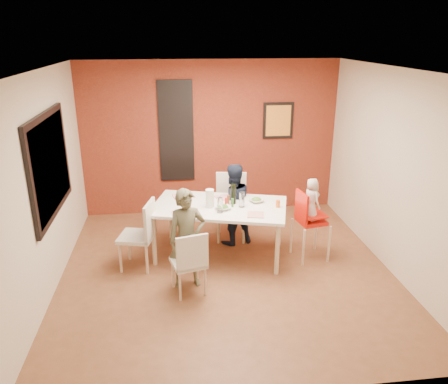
{
  "coord_description": "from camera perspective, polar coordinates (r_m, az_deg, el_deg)",
  "views": [
    {
      "loc": [
        -0.69,
        -5.29,
        3.11
      ],
      "look_at": [
        0.0,
        0.3,
        1.05
      ],
      "focal_mm": 35.0,
      "sensor_mm": 36.0,
      "label": 1
    }
  ],
  "objects": [
    {
      "name": "condiment_red",
      "position": [
        6.17,
        0.26,
        -1.36
      ],
      "size": [
        0.03,
        0.03,
        0.13
      ],
      "primitive_type": "cylinder",
      "color": "red",
      "rests_on": "dining_table"
    },
    {
      "name": "wall_back",
      "position": [
        7.77,
        -1.77,
        6.99
      ],
      "size": [
        4.5,
        0.02,
        2.7
      ],
      "primitive_type": "cube",
      "color": "beige",
      "rests_on": "ground"
    },
    {
      "name": "child_near",
      "position": [
        5.56,
        -4.82,
        -6.12
      ],
      "size": [
        0.53,
        0.4,
        1.32
      ],
      "primitive_type": "imported",
      "rotation": [
        0.0,
        0.0,
        0.19
      ],
      "color": "#51513A",
      "rests_on": "ground"
    },
    {
      "name": "wine_glass_a",
      "position": [
        5.96,
        -0.54,
        -1.72
      ],
      "size": [
        0.08,
        0.08,
        0.22
      ],
      "primitive_type": "cylinder",
      "color": "white",
      "rests_on": "dining_table"
    },
    {
      "name": "sippy_cup",
      "position": [
        6.21,
        7.05,
        -1.53
      ],
      "size": [
        0.06,
        0.06,
        0.1
      ],
      "primitive_type": "cylinder",
      "color": "orange",
      "rests_on": "dining_table"
    },
    {
      "name": "chair_far",
      "position": [
        6.93,
        0.94,
        -1.33
      ],
      "size": [
        0.54,
        0.54,
        1.04
      ],
      "rotation": [
        0.0,
        0.0,
        -0.14
      ],
      "color": "beige",
      "rests_on": "ground"
    },
    {
      "name": "art_print_canvas",
      "position": [
        7.86,
        7.11,
        9.22
      ],
      "size": [
        0.44,
        0.01,
        0.54
      ],
      "primitive_type": "cube",
      "color": "gold",
      "rests_on": "wall_back"
    },
    {
      "name": "glassblock_strip",
      "position": [
        7.68,
        -6.26,
        7.86
      ],
      "size": [
        0.55,
        0.03,
        1.7
      ],
      "primitive_type": "cube",
      "color": "silver",
      "rests_on": "wall_back"
    },
    {
      "name": "plate_far_left",
      "position": [
        6.61,
        -5.72,
        -0.55
      ],
      "size": [
        0.25,
        0.25,
        0.01
      ],
      "primitive_type": "cube",
      "rotation": [
        0.0,
        0.0,
        0.2
      ],
      "color": "white",
      "rests_on": "dining_table"
    },
    {
      "name": "plate_far_mid",
      "position": [
        6.53,
        -0.02,
        -0.72
      ],
      "size": [
        0.28,
        0.28,
        0.01
      ],
      "primitive_type": "cube",
      "rotation": [
        0.0,
        0.0,
        0.28
      ],
      "color": "white",
      "rests_on": "dining_table"
    },
    {
      "name": "high_chair",
      "position": [
        6.34,
        10.97,
        -3.44
      ],
      "size": [
        0.5,
        0.5,
        1.03
      ],
      "rotation": [
        0.0,
        0.0,
        1.74
      ],
      "color": "red",
      "rests_on": "ground"
    },
    {
      "name": "ceiling",
      "position": [
        5.35,
        0.41,
        15.7
      ],
      "size": [
        4.5,
        4.5,
        0.02
      ],
      "primitive_type": "cube",
      "color": "white",
      "rests_on": "wall_back"
    },
    {
      "name": "ground",
      "position": [
        6.17,
        0.34,
        -10.15
      ],
      "size": [
        4.5,
        4.5,
        0.0
      ],
      "primitive_type": "plane",
      "color": "brown",
      "rests_on": "ground"
    },
    {
      "name": "brick_accent_wall",
      "position": [
        7.75,
        -1.75,
        6.96
      ],
      "size": [
        4.5,
        0.02,
        2.7
      ],
      "primitive_type": "cube",
      "color": "maroon",
      "rests_on": "ground"
    },
    {
      "name": "art_print_frame",
      "position": [
        7.87,
        7.09,
        9.24
      ],
      "size": [
        0.54,
        0.03,
        0.64
      ],
      "primitive_type": "cube",
      "color": "black",
      "rests_on": "wall_back"
    },
    {
      "name": "child_far",
      "position": [
        6.67,
        1.13,
        -1.63
      ],
      "size": [
        0.74,
        0.65,
        1.28
      ],
      "primitive_type": "imported",
      "rotation": [
        0.0,
        0.0,
        3.44
      ],
      "color": "black",
      "rests_on": "ground"
    },
    {
      "name": "picture_window_frame",
      "position": [
        5.91,
        -21.81,
        3.32
      ],
      "size": [
        0.05,
        1.7,
        1.3
      ],
      "primitive_type": "cube",
      "color": "black",
      "rests_on": "wall_left"
    },
    {
      "name": "dining_table",
      "position": [
        6.28,
        -0.61,
        -2.33
      ],
      "size": [
        2.1,
        1.52,
        0.79
      ],
      "rotation": [
        0.0,
        0.0,
        -0.27
      ],
      "color": "white",
      "rests_on": "ground"
    },
    {
      "name": "condiment_brown",
      "position": [
        6.24,
        0.55,
        -1.05
      ],
      "size": [
        0.04,
        0.04,
        0.15
      ],
      "primitive_type": "cylinder",
      "color": "brown",
      "rests_on": "dining_table"
    },
    {
      "name": "salad_bowl_a",
      "position": [
        6.09,
        -0.13,
        -2.07
      ],
      "size": [
        0.27,
        0.27,
        0.05
      ],
      "primitive_type": "imported",
      "rotation": [
        0.0,
        0.0,
        0.39
      ],
      "color": "white",
      "rests_on": "dining_table"
    },
    {
      "name": "wine_glass_b",
      "position": [
        6.16,
        2.33,
        -1.0
      ],
      "size": [
        0.08,
        0.08,
        0.22
      ],
      "primitive_type": "cylinder",
      "color": "silver",
      "rests_on": "dining_table"
    },
    {
      "name": "toddler",
      "position": [
        6.24,
        11.36,
        -0.93
      ],
      "size": [
        0.29,
        0.35,
        0.61
      ],
      "primitive_type": "imported",
      "rotation": [
        0.0,
        0.0,
        1.94
      ],
      "color": "beige",
      "rests_on": "high_chair"
    },
    {
      "name": "plate_near_right",
      "position": [
        5.93,
        4.15,
        -2.96
      ],
      "size": [
        0.26,
        0.26,
        0.01
      ],
      "primitive_type": "cube",
      "rotation": [
        0.0,
        0.0,
        -0.19
      ],
      "color": "white",
      "rests_on": "dining_table"
    },
    {
      "name": "chair_left",
      "position": [
        6.11,
        -10.63,
        -5.09
      ],
      "size": [
        0.55,
        0.55,
        0.98
      ],
      "rotation": [
        0.0,
        0.0,
        4.47
      ],
      "color": "beige",
      "rests_on": "ground"
    },
    {
      "name": "wine_bottle",
      "position": [
        6.26,
        1.23,
        -0.26
      ],
      "size": [
        0.08,
        0.08,
        0.29
      ],
      "primitive_type": "cylinder",
      "color": "black",
      "rests_on": "dining_table"
    },
    {
      "name": "plate_near_left",
      "position": [
        5.99,
        -5.68,
        -2.78
      ],
      "size": [
        0.25,
        0.25,
        0.01
      ],
      "primitive_type": "cube",
      "rotation": [
        0.0,
        0.0,
        0.07
      ],
      "color": "white",
      "rests_on": "dining_table"
    },
    {
      "name": "wall_right",
      "position": [
        6.3,
        21.14,
        2.49
      ],
      "size": [
        0.02,
        4.5,
        2.7
      ],
      "primitive_type": "cube",
      "color": "beige",
      "rests_on": "ground"
    },
    {
      "name": "wall_left",
      "position": [
        5.79,
        -22.3,
        0.85
      ],
      "size": [
        0.02,
        4.5,
        2.7
      ],
      "primitive_type": "cube",
      "color": "beige",
      "rests_on": "ground"
    },
    {
      "name": "wall_front",
      "position": [
        3.58,
        5.05,
        -9.44
      ],
      "size": [
        4.5,
        0.02,
        2.7
      ],
      "primitive_type": "cube",
      "color": "beige",
      "rests_on": "ground"
    },
    {
      "name": "paper_towel_roll",
      "position": [
        6.14,
        -1.87,
        -0.85
      ],
      "size": [
        0.12,
        0.12,
        0.26
      ],
      "primitive_type": "cylinder",
      "color": "white",
      "rests_on": "dining_table"
    },
    {
      "name": "glassblock_surround",
      "position": [
        7.67,
        -6.26,
        7.85
      ],
      "size": [
        0.6,
        0.03,
        1.76
      ],
      "primitive_type": "cube",
      "color": "black",
      "rests_on": "wall_back"
    },
    {
      "name": "condiment_green",
      "position": [
        6.17,
        1.11,
        -1.41
      ],
      "size": [
        0.03,
        0.03,
        0.13
      ],
      "primitive_type": "cylinder",
      "color": "#2B6D24",
      "rests_on": "dining_table"
    },
    {
      "name": "picture_window_pane",
      "position": [
        5.91,
        -21.67,
        3.33
      ],
      "size": [
        0.02,
        1.55,
        1.15
      ],
      "primitive_type": "cube",
      "color": "black",
      "rests_on": "wall_left"
    },
    {
      "name": "chair_near",
      "position": [
        5.44,
        -4.46,
        -8.89
      ],
      "size": [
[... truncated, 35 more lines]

